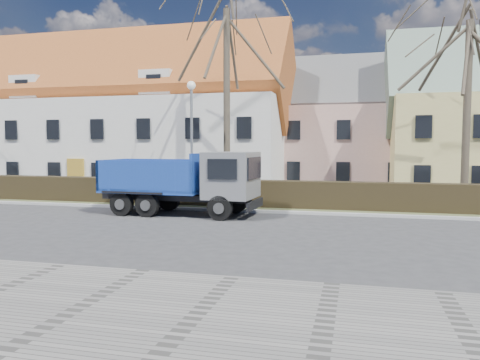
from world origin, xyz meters
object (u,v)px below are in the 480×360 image
(dump_truck, at_px, (175,182))
(cart_frame, at_px, (154,203))
(parked_car_a, at_px, (132,183))
(streetlight, at_px, (192,142))

(dump_truck, distance_m, cart_frame, 2.36)
(cart_frame, bearing_deg, dump_truck, -37.55)
(cart_frame, xyz_separation_m, parked_car_a, (-4.71, 7.02, 0.35))
(dump_truck, relative_size, streetlight, 1.11)
(dump_truck, bearing_deg, parked_car_a, 129.84)
(streetlight, distance_m, cart_frame, 4.04)
(dump_truck, height_order, streetlight, streetlight)
(parked_car_a, bearing_deg, dump_truck, -152.06)
(cart_frame, bearing_deg, parked_car_a, 123.82)
(dump_truck, xyz_separation_m, streetlight, (-0.60, 3.81, 1.79))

